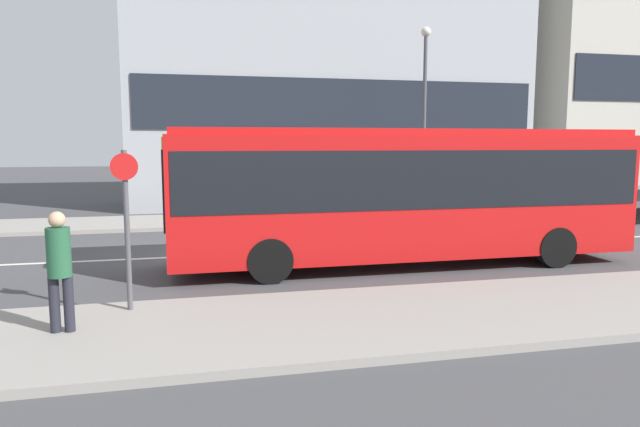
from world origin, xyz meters
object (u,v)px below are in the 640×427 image
parked_car_0 (529,205)px  bus_stop_sign (127,218)px  pedestrian_near_stop (59,264)px  city_bus (403,187)px  street_lamp (424,102)px

parked_car_0 → bus_stop_sign: (-13.07, -8.46, 1.03)m
parked_car_0 → pedestrian_near_stop: pedestrian_near_stop is taller
city_bus → bus_stop_sign: size_ratio=4.10×
parked_car_0 → pedestrian_near_stop: (-13.93, -9.41, 0.50)m
city_bus → pedestrian_near_stop: bearing=-145.3°
pedestrian_near_stop → bus_stop_sign: 1.39m
bus_stop_sign → street_lamp: street_lamp is taller
city_bus → street_lamp: (3.77, 7.50, 2.56)m
parked_car_0 → pedestrian_near_stop: size_ratio=2.28×
bus_stop_sign → street_lamp: 14.58m
street_lamp → parked_car_0: bearing=-31.3°
city_bus → parked_car_0: city_bus is taller
city_bus → parked_car_0: 9.03m
street_lamp → pedestrian_near_stop: bearing=-133.0°
street_lamp → bus_stop_sign: bearing=-133.0°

